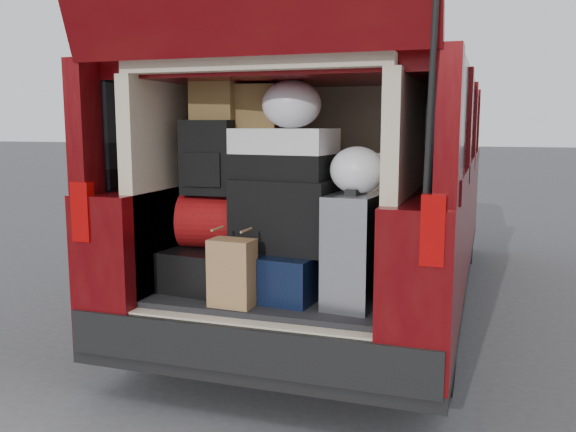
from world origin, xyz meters
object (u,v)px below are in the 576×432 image
Objects in this scene: black_hardshell at (214,266)px; twotone_duffel at (278,154)px; backpack at (209,158)px; silver_roller at (355,250)px; kraft_bag at (232,273)px; black_soft_case at (285,215)px; red_duffel at (223,221)px; navy_hardshell at (285,272)px.

black_hardshell is 0.75m from twotone_duffel.
twotone_duffel is (0.38, 0.05, 0.02)m from backpack.
silver_roller reaches higher than kraft_bag.
backpack is at bearing -166.48° from twotone_duffel.
black_hardshell is at bearing 130.81° from kraft_bag.
black_soft_case reaches higher than black_hardshell.
red_duffel reaches higher than kraft_bag.
red_duffel is 1.15× the size of backpack.
backpack reaches higher than kraft_bag.
red_duffel is 0.36m from backpack.
red_duffel reaches higher than black_hardshell.
red_duffel is 0.38m from black_soft_case.
kraft_bag reaches higher than black_hardshell.
kraft_bag is 0.73× the size of red_duffel.
navy_hardshell is 1.60× the size of kraft_bag.
black_hardshell is 1.64× the size of kraft_bag.
silver_roller is (0.83, -0.12, 0.17)m from black_hardshell.
backpack is (-0.25, 0.28, 0.56)m from kraft_bag.
black_soft_case reaches higher than red_duffel.
black_hardshell is at bearing -176.05° from navy_hardshell.
silver_roller is 0.66m from twotone_duffel.
navy_hardshell is at bearing 4.47° from black_hardshell.
twotone_duffel reaches higher than kraft_bag.
silver_roller is at bearing -8.01° from twotone_duffel.
backpack is (-0.43, -0.02, 0.30)m from black_soft_case.
silver_roller is 0.79m from red_duffel.
silver_roller is at bearing -7.44° from navy_hardshell.
kraft_bag is (-0.17, -0.31, 0.05)m from navy_hardshell.
twotone_duffel is (0.33, -0.01, 0.38)m from red_duffel.
navy_hardshell is 0.31m from black_soft_case.
black_hardshell is 0.43m from navy_hardshell.
black_soft_case is at bearing -44.61° from navy_hardshell.
black_hardshell is 0.95× the size of twotone_duffel.
red_duffel is at bearing 123.63° from kraft_bag.
navy_hardshell is 1.17× the size of red_duffel.
twotone_duffel is at bearing 171.26° from silver_roller.
backpack reaches higher than silver_roller.
kraft_bag is at bearing -114.40° from black_soft_case.
backpack reaches higher than black_hardshell.
backpack is at bearing -178.94° from silver_roller.
black_soft_case is (0.38, -0.03, 0.05)m from red_duffel.
black_soft_case is at bearing -13.91° from red_duffel.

